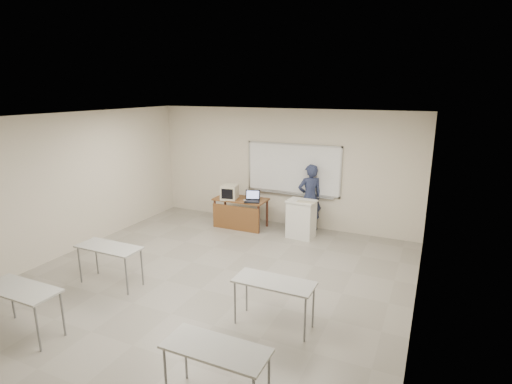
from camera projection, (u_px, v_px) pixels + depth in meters
The scene contains 10 objects.
floor at pixel (201, 289), 7.13m from camera, with size 7.00×8.00×0.01m, color gray.
whiteboard at pixel (293, 170), 10.13m from camera, with size 2.48×0.10×1.31m.
student_desks at pixel (150, 288), 5.77m from camera, with size 4.40×2.20×0.73m.
instructor_desk at pixel (239, 208), 10.15m from camera, with size 1.35×0.67×0.75m.
podium at pixel (301, 219), 9.50m from camera, with size 0.66×0.48×0.92m.
crt_monitor at pixel (229, 192), 10.14m from camera, with size 0.39×0.44×0.37m.
laptop at pixel (253, 199), 9.90m from camera, with size 0.37×0.34×0.27m.
mouse at pixel (245, 200), 9.96m from camera, with size 0.09×0.06×0.04m, color #9E9FA5.
keyboard at pixel (306, 202), 9.22m from camera, with size 0.44×0.15×0.02m, color #B7AF96.
presenter at pixel (310, 198), 9.92m from camera, with size 0.62×0.41×1.69m, color black.
Camera 1 is at (3.58, -5.47, 3.47)m, focal length 28.00 mm.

